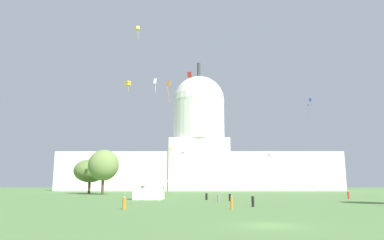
{
  "coord_description": "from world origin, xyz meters",
  "views": [
    {
      "loc": [
        -5.9,
        -28.64,
        3.09
      ],
      "look_at": [
        -5.67,
        80.62,
        22.71
      ],
      "focal_mm": 33.75,
      "sensor_mm": 36.0,
      "label": 1
    }
  ],
  "objects": [
    {
      "name": "kite_green_low",
      "position": [
        10.07,
        118.43,
        11.07
      ],
      "size": [
        1.03,
        1.57,
        2.92
      ],
      "rotation": [
        0.0,
        0.0,
        1.53
      ],
      "color": "green"
    },
    {
      "name": "kite_black_mid",
      "position": [
        30.66,
        80.98,
        27.09
      ],
      "size": [
        0.82,
        1.57,
        3.61
      ],
      "rotation": [
        0.0,
        0.0,
        1.44
      ],
      "color": "black"
    },
    {
      "name": "person_black_edge_west",
      "position": [
        2.74,
        23.73,
        0.79
      ],
      "size": [
        0.56,
        0.56,
        1.73
      ],
      "rotation": [
        0.0,
        0.0,
        3.91
      ],
      "color": "black",
      "rests_on": "ground_plane"
    },
    {
      "name": "person_orange_aisle_center",
      "position": [
        -0.85,
        18.38,
        0.8
      ],
      "size": [
        0.47,
        0.47,
        1.73
      ],
      "rotation": [
        0.0,
        0.0,
        2.38
      ],
      "color": "orange",
      "rests_on": "ground_plane"
    },
    {
      "name": "person_orange_deep_crowd",
      "position": [
        -14.51,
        18.27,
        0.73
      ],
      "size": [
        0.6,
        0.6,
        1.63
      ],
      "rotation": [
        0.0,
        0.0,
        1.19
      ],
      "color": "orange",
      "rests_on": "ground_plane"
    },
    {
      "name": "capitol_building",
      "position": [
        -2.16,
        163.4,
        20.31
      ],
      "size": [
        144.73,
        27.8,
        69.82
      ],
      "color": "silver",
      "rests_on": "ground_plane"
    },
    {
      "name": "tree_west_mid",
      "position": [
        -33.9,
        85.99,
        9.15
      ],
      "size": [
        10.79,
        10.16,
        14.03
      ],
      "color": "#4C3823",
      "rests_on": "ground_plane"
    },
    {
      "name": "ground_plane",
      "position": [
        0.0,
        0.0,
        0.0
      ],
      "size": [
        800.0,
        800.0,
        0.0
      ],
      "primitive_type": "plane",
      "color": "#567F42"
    },
    {
      "name": "kite_red_mid",
      "position": [
        -6.45,
        44.96,
        25.72
      ],
      "size": [
        0.98,
        0.73,
        3.98
      ],
      "rotation": [
        0.0,
        0.0,
        5.14
      ],
      "color": "red"
    },
    {
      "name": "person_red_mid_center",
      "position": [
        28.7,
        52.59,
        0.81
      ],
      "size": [
        0.53,
        0.53,
        1.78
      ],
      "rotation": [
        0.0,
        0.0,
        6.07
      ],
      "color": "red",
      "rests_on": "ground_plane"
    },
    {
      "name": "person_black_back_left",
      "position": [
        1.39,
        42.23,
        0.71
      ],
      "size": [
        0.6,
        0.6,
        1.57
      ],
      "rotation": [
        0.0,
        0.0,
        3.66
      ],
      "color": "black",
      "rests_on": "ground_plane"
    },
    {
      "name": "kite_lime_low",
      "position": [
        -13.57,
        96.73,
        14.96
      ],
      "size": [
        0.78,
        0.87,
        4.27
      ],
      "rotation": [
        0.0,
        0.0,
        6.1
      ],
      "color": "#8CD133"
    },
    {
      "name": "kite_violet_high",
      "position": [
        4.85,
        126.95,
        44.52
      ],
      "size": [
        1.29,
        0.97,
        0.29
      ],
      "rotation": [
        0.0,
        0.0,
        3.23
      ],
      "color": "purple"
    },
    {
      "name": "kite_white_mid",
      "position": [
        -14.56,
        53.16,
        26.76
      ],
      "size": [
        0.82,
        0.35,
        3.53
      ],
      "rotation": [
        0.0,
        0.0,
        2.18
      ],
      "color": "white"
    },
    {
      "name": "kite_yellow_high",
      "position": [
        -20.28,
        61.13,
        43.94
      ],
      "size": [
        1.03,
        1.06,
        3.65
      ],
      "rotation": [
        0.0,
        0.0,
        3.4
      ],
      "color": "yellow"
    },
    {
      "name": "person_black_lawn_far_right",
      "position": [
        -2.92,
        47.17,
        0.68
      ],
      "size": [
        0.5,
        0.5,
        1.53
      ],
      "rotation": [
        0.0,
        0.0,
        1.62
      ],
      "color": "black",
      "rests_on": "ground_plane"
    },
    {
      "name": "kite_pink_low",
      "position": [
        24.65,
        113.86,
        14.38
      ],
      "size": [
        0.88,
        0.91,
        3.7
      ],
      "rotation": [
        0.0,
        0.0,
        3.48
      ],
      "color": "pink"
    },
    {
      "name": "kite_blue_mid",
      "position": [
        35.39,
        93.22,
        32.1
      ],
      "size": [
        1.11,
        1.13,
        2.57
      ],
      "rotation": [
        0.0,
        0.0,
        0.42
      ],
      "color": "blue"
    },
    {
      "name": "event_tent",
      "position": [
        -15.02,
        49.11,
        2.77
      ],
      "size": [
        6.59,
        6.28,
        5.59
      ],
      "rotation": [
        0.0,
        0.0,
        -0.08
      ],
      "color": "white",
      "rests_on": "ground_plane"
    },
    {
      "name": "person_denim_front_left",
      "position": [
        -13.74,
        57.28,
        0.74
      ],
      "size": [
        0.48,
        0.48,
        1.58
      ],
      "rotation": [
        0.0,
        0.0,
        2.25
      ],
      "color": "#3D5684",
      "rests_on": "ground_plane"
    },
    {
      "name": "kite_gold_mid",
      "position": [
        -19.4,
        44.45,
        24.02
      ],
      "size": [
        1.28,
        1.27,
        2.28
      ],
      "rotation": [
        0.0,
        0.0,
        0.89
      ],
      "color": "gold"
    },
    {
      "name": "kite_orange_mid",
      "position": [
        -9.75,
        28.66,
        19.0
      ],
      "size": [
        0.67,
        0.74,
        3.55
      ],
      "rotation": [
        0.0,
        0.0,
        1.5
      ],
      "color": "orange"
    },
    {
      "name": "tree_west_far",
      "position": [
        -41.97,
        99.89,
        7.89
      ],
      "size": [
        14.74,
        15.01,
        11.93
      ],
      "color": "brown",
      "rests_on": "ground_plane"
    },
    {
      "name": "person_grey_back_right",
      "position": [
        -1.04,
        38.45,
        0.66
      ],
      "size": [
        0.44,
        0.44,
        1.47
      ],
      "rotation": [
        0.0,
        0.0,
        3.12
      ],
      "color": "gray",
      "rests_on": "ground_plane"
    }
  ]
}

